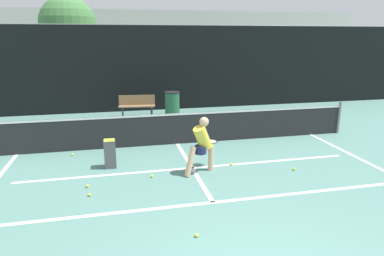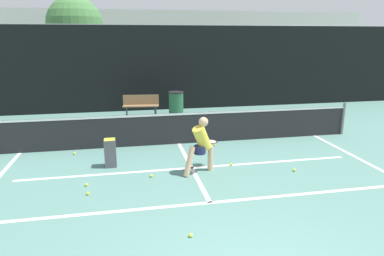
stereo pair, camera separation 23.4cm
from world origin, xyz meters
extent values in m
cube|color=white|center=(0.00, 2.88, 0.00)|extent=(11.00, 0.10, 0.01)
cube|color=white|center=(0.00, 4.76, 0.00)|extent=(8.25, 0.10, 0.01)
cube|color=white|center=(0.00, 4.84, 0.00)|extent=(0.10, 3.90, 0.01)
cube|color=white|center=(4.51, 4.84, 0.00)|extent=(0.10, 4.90, 0.01)
cylinder|color=slate|center=(5.50, 6.79, 0.53)|extent=(0.09, 0.09, 1.07)
cube|color=#232326|center=(0.00, 6.79, 0.47)|extent=(11.00, 0.02, 0.95)
cube|color=white|center=(0.00, 6.79, 0.92)|extent=(11.00, 0.03, 0.06)
cube|color=black|center=(0.00, 11.92, 1.80)|extent=(24.00, 0.06, 3.60)
cylinder|color=slate|center=(0.00, 11.92, 3.62)|extent=(24.00, 0.04, 0.04)
cylinder|color=#DBAD84|center=(0.42, 4.55, 0.31)|extent=(0.13, 0.13, 0.61)
cylinder|color=#DBAD84|center=(-0.15, 4.29, 0.35)|extent=(0.34, 0.25, 0.71)
cylinder|color=#1E234C|center=(0.13, 4.41, 0.58)|extent=(0.28, 0.28, 0.19)
cylinder|color=yellow|center=(0.18, 4.44, 0.86)|extent=(0.50, 0.39, 0.67)
sphere|color=#DBAD84|center=(0.22, 4.46, 1.24)|extent=(0.23, 0.23, 0.23)
cylinder|color=#262628|center=(0.22, 4.70, 0.63)|extent=(0.29, 0.15, 0.03)
torus|color=#262628|center=(0.50, 4.83, 0.63)|extent=(0.45, 0.45, 0.02)
cylinder|color=beige|center=(0.50, 4.83, 0.63)|extent=(0.34, 0.34, 0.01)
sphere|color=#D1E033|center=(1.01, 6.37, 0.03)|extent=(0.07, 0.07, 0.07)
sphere|color=#D1E033|center=(-0.60, 1.79, 0.03)|extent=(0.07, 0.07, 0.07)
sphere|color=#D1E033|center=(2.40, 4.07, 0.03)|extent=(0.07, 0.07, 0.07)
sphere|color=#D1E033|center=(-2.99, 6.35, 0.03)|extent=(0.07, 0.07, 0.07)
sphere|color=#D1E033|center=(1.01, 4.72, 0.03)|extent=(0.07, 0.07, 0.07)
sphere|color=#D1E033|center=(-2.39, 3.70, 0.03)|extent=(0.07, 0.07, 0.07)
sphere|color=#D1E033|center=(-1.03, 4.38, 0.03)|extent=(0.07, 0.07, 0.07)
sphere|color=#D1E033|center=(-2.46, 4.15, 0.03)|extent=(0.07, 0.07, 0.07)
cube|color=#4C4C51|center=(-1.97, 5.27, 0.35)|extent=(0.28, 0.28, 0.70)
cube|color=#D1E033|center=(-1.97, 5.27, 0.68)|extent=(0.25, 0.25, 0.06)
cube|color=olive|center=(-0.93, 10.69, 0.44)|extent=(1.48, 0.51, 0.04)
cube|color=olive|center=(-0.91, 10.87, 0.65)|extent=(1.44, 0.20, 0.42)
cube|color=#333338|center=(-1.51, 10.75, 0.22)|extent=(0.06, 0.32, 0.44)
cube|color=#333338|center=(-0.36, 10.63, 0.22)|extent=(0.06, 0.32, 0.44)
cylinder|color=#28603D|center=(0.49, 10.62, 0.47)|extent=(0.59, 0.59, 0.94)
cylinder|color=black|center=(0.49, 10.62, 0.96)|extent=(0.62, 0.62, 0.04)
cube|color=maroon|center=(3.44, 14.90, 0.44)|extent=(1.84, 4.46, 0.88)
cube|color=#1E2328|center=(3.44, 14.68, 1.17)|extent=(1.54, 2.68, 0.59)
cylinder|color=black|center=(4.27, 16.33, 0.30)|extent=(0.18, 0.60, 0.60)
cylinder|color=black|center=(4.27, 13.48, 0.30)|extent=(0.18, 0.60, 0.60)
cylinder|color=slate|center=(-4.04, 18.28, 4.26)|extent=(0.16, 0.16, 8.53)
cylinder|color=brown|center=(-4.03, 17.23, 1.36)|extent=(0.28, 0.28, 2.72)
sphere|color=#477F42|center=(-4.03, 17.23, 3.77)|extent=(2.99, 2.99, 2.99)
cube|color=beige|center=(0.00, 24.66, 2.53)|extent=(36.00, 2.40, 5.06)
camera|label=1|loc=(-1.75, -2.98, 3.16)|focal=32.00mm
camera|label=2|loc=(-1.52, -3.03, 3.16)|focal=32.00mm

